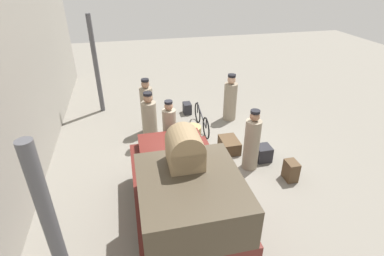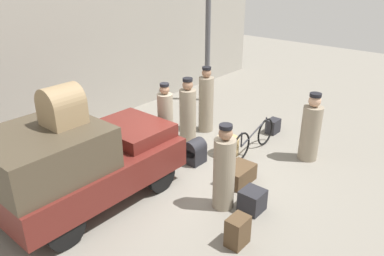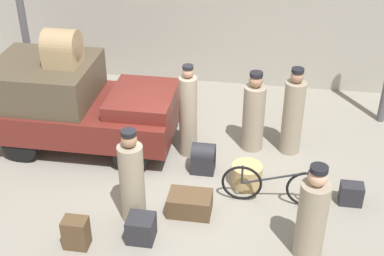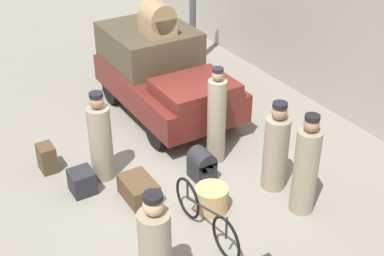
{
  "view_description": "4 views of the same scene",
  "coord_description": "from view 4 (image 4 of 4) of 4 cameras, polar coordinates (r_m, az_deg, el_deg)",
  "views": [
    {
      "loc": [
        -6.48,
        1.74,
        4.76
      ],
      "look_at": [
        0.2,
        0.2,
        0.95
      ],
      "focal_mm": 28.0,
      "sensor_mm": 36.0,
      "label": 1
    },
    {
      "loc": [
        -5.37,
        -4.52,
        4.19
      ],
      "look_at": [
        0.2,
        0.2,
        0.95
      ],
      "focal_mm": 35.0,
      "sensor_mm": 36.0,
      "label": 2
    },
    {
      "loc": [
        1.45,
        -7.73,
        5.81
      ],
      "look_at": [
        0.2,
        0.2,
        0.95
      ],
      "focal_mm": 50.0,
      "sensor_mm": 36.0,
      "label": 3
    },
    {
      "loc": [
        6.93,
        -3.85,
        5.62
      ],
      "look_at": [
        0.2,
        0.2,
        0.95
      ],
      "focal_mm": 50.0,
      "sensor_mm": 36.0,
      "label": 4
    }
  ],
  "objects": [
    {
      "name": "truck",
      "position": [
        11.3,
        -3.19,
        6.02
      ],
      "size": [
        3.45,
        1.86,
        1.69
      ],
      "color": "black",
      "rests_on": "ground"
    },
    {
      "name": "wicker_basket",
      "position": [
        8.74,
        2.11,
        -7.53
      ],
      "size": [
        0.54,
        0.54,
        0.42
      ],
      "color": "tan",
      "rests_on": "ground"
    },
    {
      "name": "station_building_facade",
      "position": [
        11.05,
        17.28,
        11.62
      ],
      "size": [
        16.0,
        0.15,
        4.5
      ],
      "color": "gray",
      "rests_on": "ground"
    },
    {
      "name": "suitcase_black_upright",
      "position": [
        9.95,
        -15.21,
        -3.12
      ],
      "size": [
        0.38,
        0.28,
        0.51
      ],
      "color": "#4C3823",
      "rests_on": "ground"
    },
    {
      "name": "trunk_barrel_dark",
      "position": [
        9.39,
        1.07,
        -3.88
      ],
      "size": [
        0.42,
        0.38,
        0.57
      ],
      "color": "#232328",
      "rests_on": "ground"
    },
    {
      "name": "bicycle",
      "position": [
        8.16,
        1.49,
        -9.45
      ],
      "size": [
        1.77,
        0.04,
        0.73
      ],
      "color": "black",
      "rests_on": "ground"
    },
    {
      "name": "suitcase_small_leather",
      "position": [
        9.03,
        -5.72,
        -6.5
      ],
      "size": [
        0.71,
        0.48,
        0.36
      ],
      "color": "#4C3823",
      "rests_on": "ground"
    },
    {
      "name": "ground_plane",
      "position": [
        9.72,
        -1.62,
        -4.62
      ],
      "size": [
        30.0,
        30.0,
        0.0
      ],
      "primitive_type": "plane",
      "color": "gray"
    },
    {
      "name": "porter_lifting_near_truck",
      "position": [
        9.59,
        2.64,
        0.98
      ],
      "size": [
        0.34,
        0.34,
        1.86
      ],
      "color": "gray",
      "rests_on": "ground"
    },
    {
      "name": "porter_carrying_trunk",
      "position": [
        7.15,
        -3.95,
        -12.65
      ],
      "size": [
        0.44,
        0.44,
        1.6
      ],
      "color": "gray",
      "rests_on": "ground"
    },
    {
      "name": "conductor_in_dark_uniform",
      "position": [
        9.3,
        -9.73,
        -1.28
      ],
      "size": [
        0.4,
        0.4,
        1.66
      ],
      "color": "gray",
      "rests_on": "ground"
    },
    {
      "name": "trunk_on_truck_roof",
      "position": [
        11.02,
        -3.72,
        11.45
      ],
      "size": [
        0.61,
        0.59,
        0.68
      ],
      "color": "#937A56",
      "rests_on": "truck"
    },
    {
      "name": "porter_standing_middle",
      "position": [
        8.57,
        12.04,
        -4.24
      ],
      "size": [
        0.39,
        0.39,
        1.76
      ],
      "color": "gray",
      "rests_on": "ground"
    },
    {
      "name": "porter_with_bicycle",
      "position": [
        9.05,
        8.93,
        -2.34
      ],
      "size": [
        0.42,
        0.42,
        1.63
      ],
      "color": "gray",
      "rests_on": "ground"
    },
    {
      "name": "trunk_large_brown",
      "position": [
        9.29,
        -11.62,
        -5.63
      ],
      "size": [
        0.42,
        0.4,
        0.42
      ],
      "color": "#232328",
      "rests_on": "ground"
    },
    {
      "name": "canopy_pillar_left",
      "position": [
        13.27,
        0.07,
        13.46
      ],
      "size": [
        0.16,
        0.16,
        3.36
      ],
      "color": "#4C4C51",
      "rests_on": "ground"
    }
  ]
}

